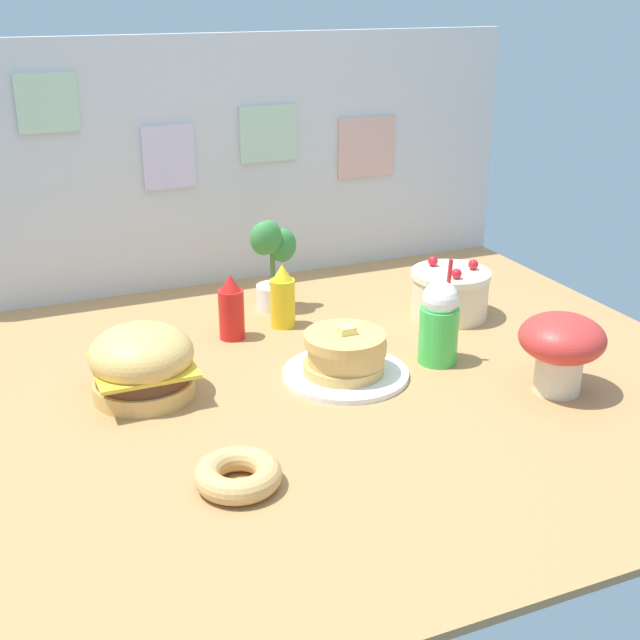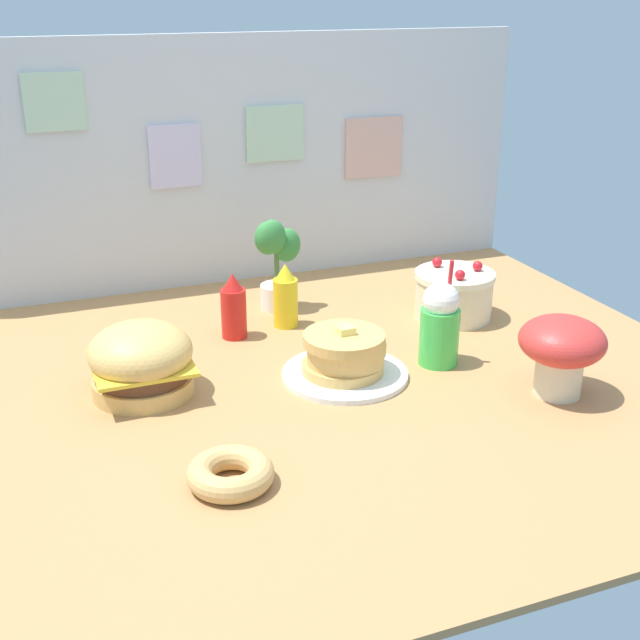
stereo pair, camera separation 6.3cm
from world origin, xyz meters
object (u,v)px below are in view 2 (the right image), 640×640
at_px(layer_cake, 454,294).
at_px(mushroom_stool, 562,348).
at_px(mustard_bottle, 285,297).
at_px(potted_plant, 276,260).
at_px(cream_soda_cup, 440,324).
at_px(donut_pink_glaze, 230,473).
at_px(burger, 141,361).
at_px(pancake_stack, 345,358).
at_px(ketchup_bottle, 234,308).

xyz_separation_m(layer_cake, mushroom_stool, (-0.02, -0.61, 0.06)).
bearing_deg(mustard_bottle, potted_plant, 81.45).
xyz_separation_m(cream_soda_cup, mushroom_stool, (0.21, -0.30, 0.01)).
xyz_separation_m(cream_soda_cup, donut_pink_glaze, (-0.75, -0.41, -0.09)).
bearing_deg(cream_soda_cup, burger, 171.71).
xyz_separation_m(layer_cake, potted_plant, (-0.53, 0.30, 0.09)).
bearing_deg(burger, mustard_bottle, 31.20).
bearing_deg(mushroom_stool, burger, 158.32).
distance_m(burger, potted_plant, 0.74).
relative_size(mustard_bottle, mushroom_stool, 0.91).
xyz_separation_m(pancake_stack, donut_pink_glaze, (-0.46, -0.42, -0.03)).
relative_size(burger, ketchup_bottle, 1.33).
relative_size(layer_cake, mustard_bottle, 1.25).
bearing_deg(mushroom_stool, donut_pink_glaze, -173.63).
bearing_deg(donut_pink_glaze, potted_plant, 65.91).
distance_m(ketchup_bottle, cream_soda_cup, 0.66).
relative_size(pancake_stack, cream_soda_cup, 1.13).
xyz_separation_m(pancake_stack, mushroom_stool, (0.50, -0.31, 0.08)).
xyz_separation_m(mustard_bottle, potted_plant, (0.02, 0.16, 0.08)).
bearing_deg(potted_plant, ketchup_bottle, -137.32).
relative_size(donut_pink_glaze, potted_plant, 0.61).
height_order(pancake_stack, layer_cake, layer_cake).
height_order(burger, pancake_stack, burger).
distance_m(mustard_bottle, cream_soda_cup, 0.55).
bearing_deg(mushroom_stool, mustard_bottle, 125.69).
height_order(layer_cake, cream_soda_cup, cream_soda_cup).
relative_size(pancake_stack, mushroom_stool, 1.55).
bearing_deg(potted_plant, pancake_stack, -89.49).
distance_m(layer_cake, potted_plant, 0.61).
xyz_separation_m(layer_cake, mustard_bottle, (-0.55, 0.14, 0.02)).
bearing_deg(mustard_bottle, burger, -148.80).
bearing_deg(cream_soda_cup, donut_pink_glaze, -151.75).
bearing_deg(ketchup_bottle, pancake_stack, -61.72).
bearing_deg(layer_cake, pancake_stack, -150.79).
bearing_deg(layer_cake, ketchup_bottle, 171.77).
distance_m(ketchup_bottle, donut_pink_glaze, 0.86).
bearing_deg(burger, donut_pink_glaze, -79.27).
bearing_deg(cream_soda_cup, ketchup_bottle, 140.96).
distance_m(pancake_stack, mustard_bottle, 0.43).
distance_m(layer_cake, mustard_bottle, 0.57).
height_order(donut_pink_glaze, potted_plant, potted_plant).
bearing_deg(ketchup_bottle, burger, -139.90).
height_order(pancake_stack, mustard_bottle, mustard_bottle).
distance_m(donut_pink_glaze, potted_plant, 1.12).
xyz_separation_m(pancake_stack, layer_cake, (0.52, 0.29, 0.02)).
relative_size(layer_cake, ketchup_bottle, 1.25).
height_order(burger, mushroom_stool, mushroom_stool).
bearing_deg(pancake_stack, ketchup_bottle, 118.28).
height_order(pancake_stack, potted_plant, potted_plant).
height_order(layer_cake, mushroom_stool, mushroom_stool).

